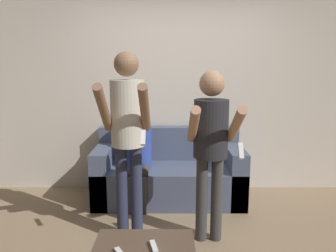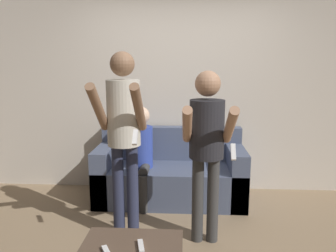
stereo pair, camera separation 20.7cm
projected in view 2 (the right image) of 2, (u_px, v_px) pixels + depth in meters
ground_plane at (178, 252)px, 2.97m from camera, size 14.00×14.00×0.00m
wall_back at (182, 89)px, 4.30m from camera, size 6.40×0.06×2.70m
couch at (170, 175)px, 4.09m from camera, size 1.80×0.78×0.87m
person_standing_left at (124, 127)px, 2.99m from camera, size 0.42×0.64×1.79m
person_standing_right at (207, 139)px, 2.96m from camera, size 0.44×0.66×1.62m
person_seated at (140, 151)px, 3.90m from camera, size 0.29×0.52×1.19m
coffee_table at (132, 252)px, 2.30m from camera, size 0.71×0.47×0.43m
remote_near at (107, 252)px, 2.18m from camera, size 0.10×0.15×0.02m
remote_far at (141, 246)px, 2.25m from camera, size 0.07×0.15×0.02m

